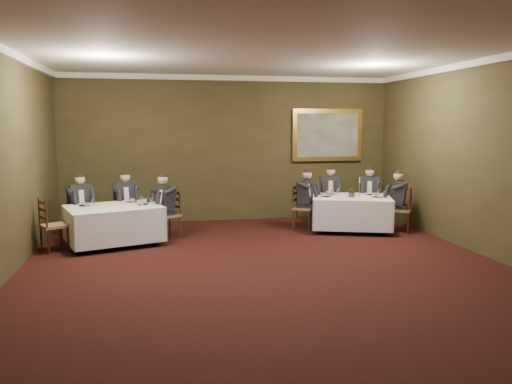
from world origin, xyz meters
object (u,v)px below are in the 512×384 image
object	(u,v)px
chair_main_endright	(401,219)
chair_sec_backright	(126,220)
chair_sec_backleft	(81,225)
diner_main_endleft	(303,207)
chair_sec_endleft	(54,237)
chair_main_endleft	(302,217)
diner_sec_backright	(126,210)
table_second	(114,222)
table_main	(351,210)
chair_main_backleft	(329,211)
diner_main_endright	(401,209)
candlestick	(359,189)
diner_main_backleft	(330,201)
painting	(327,135)
diner_sec_endright	(167,214)
chair_sec_endright	(168,225)
diner_sec_backleft	(80,214)
chair_main_backright	(368,211)
centerpiece	(352,191)

from	to	relation	value
chair_main_endright	chair_sec_backright	distance (m)	6.01
chair_sec_backleft	chair_sec_backright	size ratio (longest dim) A/B	1.00
diner_main_endleft	chair_sec_endleft	bearing A→B (deg)	-50.52
chair_main_endleft	diner_sec_backright	distance (m)	3.89
diner_main_endleft	chair_sec_backright	distance (m)	3.91
table_second	chair_sec_backright	bearing A→B (deg)	80.72
chair_main_endleft	chair_main_endright	size ratio (longest dim) A/B	1.00
table_main	chair_sec_backright	distance (m)	4.95
chair_main_backleft	diner_main_endleft	distance (m)	1.09
diner_main_endright	candlestick	world-z (taller)	diner_main_endright
diner_main_backleft	diner_sec_backright	bearing A→B (deg)	16.88
diner_main_endleft	painting	bearing A→B (deg)	171.18
diner_sec_endright	diner_main_backleft	bearing A→B (deg)	-106.37
table_second	chair_sec_endright	distance (m)	1.12
chair_main_backleft	diner_sec_backleft	world-z (taller)	diner_sec_backleft
diner_main_backleft	chair_sec_endright	size ratio (longest dim) A/B	1.35
table_second	chair_main_endleft	world-z (taller)	chair_main_endleft
chair_main_backright	diner_main_endleft	world-z (taller)	diner_main_endleft
diner_main_endleft	chair_sec_backright	bearing A→B (deg)	-66.56
diner_main_backleft	chair_main_endleft	distance (m)	1.09
table_main	diner_main_backleft	size ratio (longest dim) A/B	1.51
table_main	diner_sec_backright	size ratio (longest dim) A/B	1.51
centerpiece	painting	bearing A→B (deg)	88.99
chair_main_backleft	chair_main_endright	bearing A→B (deg)	144.75
table_second	chair_main_backright	distance (m)	5.88
chair_sec_endright	chair_sec_endleft	world-z (taller)	same
chair_sec_backleft	centerpiece	world-z (taller)	centerpiece
chair_sec_backright	diner_sec_endright	distance (m)	1.12
diner_main_endright	diner_sec_endright	xyz separation A→B (m)	(-5.05, 0.32, 0.00)
candlestick	chair_sec_endleft	bearing A→B (deg)	-174.10
diner_main_endleft	painting	size ratio (longest dim) A/B	0.74
painting	chair_sec_endleft	bearing A→B (deg)	-158.52
diner_sec_endright	table_second	bearing A→B (deg)	77.72
diner_main_backleft	diner_main_endright	distance (m)	1.76
diner_main_endright	chair_sec_backright	xyz separation A→B (m)	(-5.92, 0.98, -0.23)
chair_sec_backleft	table_main	bearing A→B (deg)	151.93
diner_main_backleft	chair_sec_backright	distance (m)	4.76
chair_main_endleft	diner_main_endright	distance (m)	2.16
table_main	chair_main_backleft	world-z (taller)	chair_main_backleft
chair_main_endright	centerpiece	bearing A→B (deg)	109.53
chair_sec_endleft	chair_main_endleft	bearing A→B (deg)	71.56
chair_main_backleft	chair_main_endright	size ratio (longest dim) A/B	1.00
diner_main_endright	diner_sec_backright	size ratio (longest dim) A/B	1.00
diner_main_endright	chair_sec_backright	distance (m)	6.00
chair_main_backleft	chair_main_endright	distance (m)	1.78
diner_sec_backleft	chair_sec_endleft	distance (m)	1.12
chair_sec_backleft	diner_sec_backright	distance (m)	0.97
chair_sec_endright	chair_sec_endleft	distance (m)	2.21
chair_sec_endleft	chair_main_backright	bearing A→B (deg)	71.48
chair_sec_backleft	chair_sec_backright	world-z (taller)	same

